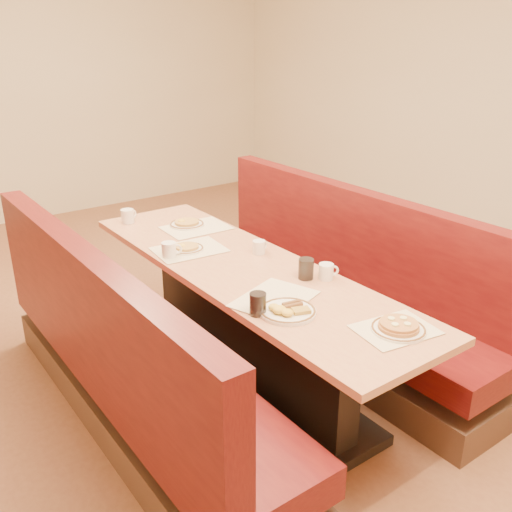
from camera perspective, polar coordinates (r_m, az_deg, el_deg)
ground at (r=3.56m, az=-1.18°, el=-12.20°), size 8.00×8.00×0.00m
room_envelope at (r=2.95m, az=-1.49°, el=20.63°), size 6.04×8.04×2.82m
diner_table at (r=3.37m, az=-1.23°, el=-6.92°), size 0.70×2.50×0.75m
booth_left at (r=3.07m, az=-12.67°, el=-10.86°), size 0.55×2.50×1.05m
booth_right at (r=3.79m, az=7.87°, el=-3.87°), size 0.55×2.50×1.05m
placemat_near_left at (r=2.82m, az=1.86°, el=-4.29°), size 0.48×0.42×0.00m
placemat_near_right at (r=2.61m, az=13.75°, el=-7.16°), size 0.38×0.31×0.00m
placemat_far_left at (r=3.45m, az=-6.70°, el=0.65°), size 0.44×0.34×0.00m
placemat_far_right at (r=3.83m, az=-6.01°, el=2.82°), size 0.43×0.33×0.00m
pancake_plate at (r=2.60m, az=14.07°, el=-6.96°), size 0.24×0.24×0.05m
eggs_plate at (r=2.68m, az=3.15°, el=-5.48°), size 0.27×0.27×0.05m
extra_plate_mid at (r=3.88m, az=-6.95°, el=3.22°), size 0.23×0.23×0.05m
extra_plate_far at (r=3.45m, az=-6.93°, el=0.79°), size 0.20×0.20×0.04m
coffee_mug_a at (r=3.05m, az=7.08°, el=-1.52°), size 0.11×0.08×0.08m
coffee_mug_b at (r=3.35m, az=-8.64°, el=0.64°), size 0.12×0.08×0.09m
coffee_mug_c at (r=3.37m, az=0.33°, el=0.93°), size 0.11×0.07×0.08m
coffee_mug_d at (r=4.01m, az=-12.69°, el=3.95°), size 0.12×0.09×0.09m
soda_tumbler_near at (r=2.65m, az=0.19°, el=-4.82°), size 0.08×0.08×0.11m
soda_tumbler_mid at (r=3.04m, az=5.02°, el=-1.29°), size 0.08×0.08×0.11m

